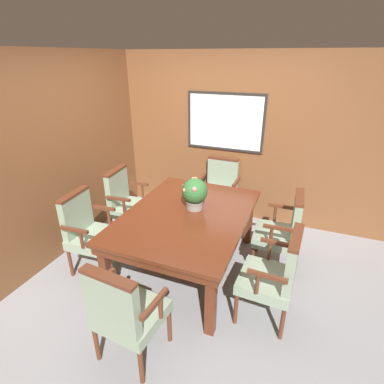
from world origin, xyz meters
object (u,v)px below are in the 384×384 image
potted_plant (195,193)px  chair_left_near (88,229)px  chair_left_far (127,201)px  chair_right_far (283,229)px  dining_table (187,220)px  chair_head_far (219,188)px  chair_head_near (125,310)px  chair_right_near (276,273)px

potted_plant → chair_left_near: bearing=-152.7°
chair_left_near → chair_left_far: 0.81m
chair_left_near → chair_right_far: size_ratio=1.00×
dining_table → chair_left_near: bearing=-158.4°
chair_head_far → potted_plant: potted_plant is taller
chair_head_near → chair_right_far: size_ratio=1.00×
chair_left_near → potted_plant: potted_plant is taller
chair_right_near → chair_left_near: bearing=-86.9°
chair_left_near → chair_head_far: same height
chair_left_near → chair_right_near: same height
chair_left_far → chair_right_far: bearing=-93.2°
chair_left_near → chair_head_near: (1.08, -0.88, 0.00)m
chair_left_far → potted_plant: bearing=-106.3°
chair_left_near → potted_plant: bearing=-66.4°
dining_table → chair_head_far: bearing=90.0°
chair_left_near → chair_left_far: bearing=-3.5°
dining_table → chair_head_far: (-0.00, 1.28, -0.13)m
chair_right_far → chair_head_far: 1.35m
dining_table → potted_plant: size_ratio=4.95×
chair_head_near → chair_left_near: bearing=-34.3°
chair_right_near → chair_left_far: bearing=-107.7°
chair_right_far → chair_right_near: 0.82m
dining_table → chair_head_near: 1.31m
chair_head_near → dining_table: bearing=-84.9°
chair_left_near → chair_left_far: same height
chair_right_near → potted_plant: 1.23m
chair_left_near → chair_head_near: bearing=-132.9°
chair_head_far → chair_right_far: bearing=-38.8°
chair_head_near → potted_plant: potted_plant is taller
chair_left_near → chair_right_far: 2.27m
chair_left_near → chair_right_far: (2.10, 0.84, 0.00)m
chair_right_far → potted_plant: size_ratio=2.64×
chair_head_near → chair_right_near: same height
chair_left_far → potted_plant: size_ratio=2.64×
chair_head_near → potted_plant: bearing=-86.2°
chair_head_near → chair_left_far: bearing=-52.5°
chair_right_near → chair_head_far: same height
chair_head_near → chair_right_near: 1.38m
potted_plant → dining_table: bearing=-102.8°
chair_left_near → chair_head_near: same height
dining_table → potted_plant: 0.32m
chair_left_near → chair_head_near: size_ratio=1.00×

